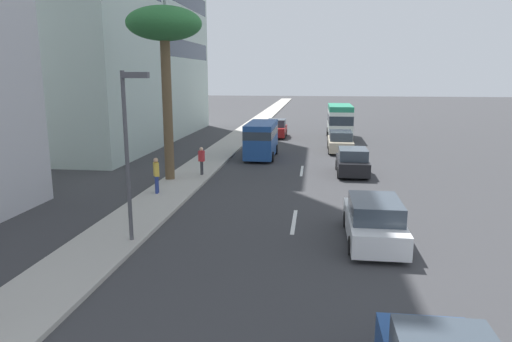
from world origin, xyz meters
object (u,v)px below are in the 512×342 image
car_lead (374,221)px  palm_tree (164,30)px  van_second (261,138)px  minibus_third (340,120)px  street_lamp (129,136)px  car_fourth (352,162)px  pedestrian_near_lamp (202,160)px  car_fifth (340,142)px  pedestrian_by_tree (156,174)px  car_sixth (276,129)px

car_lead → palm_tree: (8.37, 10.24, 7.48)m
van_second → minibus_third: (11.14, -6.10, 0.27)m
palm_tree → street_lamp: (-9.69, -1.80, -4.39)m
car_fourth → pedestrian_near_lamp: bearing=102.3°
van_second → car_fourth: size_ratio=1.33×
car_lead → car_fifth: size_ratio=0.99×
pedestrian_near_lamp → street_lamp: bearing=-68.1°
van_second → car_fifth: bearing=121.5°
minibus_third → van_second: bearing=151.3°
pedestrian_by_tree → street_lamp: bearing=159.2°
car_sixth → minibus_third: bearing=86.6°
van_second → car_lead: bearing=19.9°
van_second → car_fifth: size_ratio=1.13×
car_fourth → palm_tree: 13.18m
minibus_third → street_lamp: (-29.05, 8.53, 2.13)m
pedestrian_near_lamp → street_lamp: size_ratio=0.28×
palm_tree → street_lamp: palm_tree is taller
minibus_third → car_fifth: bearing=177.8°
pedestrian_near_lamp → car_sixth: bearing=101.7°
pedestrian_near_lamp → palm_tree: (-1.33, 1.51, 7.20)m
street_lamp → car_fifth: bearing=-21.0°
street_lamp → van_second: bearing=-7.7°
car_lead → car_sixth: (28.08, 5.90, 0.04)m
car_sixth → car_lead: bearing=11.9°
van_second → minibus_third: minibus_third is taller
car_fifth → pedestrian_by_tree: size_ratio=2.66×
car_fifth → street_lamp: (-21.47, 8.24, 3.09)m
car_sixth → palm_tree: bearing=-12.4°
pedestrian_by_tree → palm_tree: 7.81m
palm_tree → van_second: bearing=-27.2°
minibus_third → street_lamp: street_lamp is taller
car_fifth → pedestrian_by_tree: (-15.01, 9.67, 0.37)m
minibus_third → palm_tree: (-19.36, 10.33, 6.52)m
van_second → pedestrian_by_tree: (-11.45, 3.86, -0.32)m
van_second → minibus_third: bearing=151.3°
car_fourth → car_sixth: 17.53m
car_lead → van_second: (16.59, 6.01, 0.69)m
van_second → pedestrian_by_tree: 12.08m
car_sixth → palm_tree: (-19.72, 4.34, 7.45)m
car_lead → car_fifth: bearing=0.6°
palm_tree → pedestrian_near_lamp: bearing=-48.7°
car_fourth → car_sixth: size_ratio=0.99×
street_lamp → pedestrian_by_tree: bearing=12.5°
car_fourth → car_lead: bearing=179.5°
car_fifth → pedestrian_by_tree: pedestrian_by_tree is taller
van_second → pedestrian_near_lamp: bearing=-21.5°
car_lead → minibus_third: bearing=-0.2°
car_sixth → street_lamp: bearing=-4.9°
car_fourth → palm_tree: (-3.25, 10.34, 7.49)m
van_second → street_lamp: (-17.91, 2.43, 2.40)m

